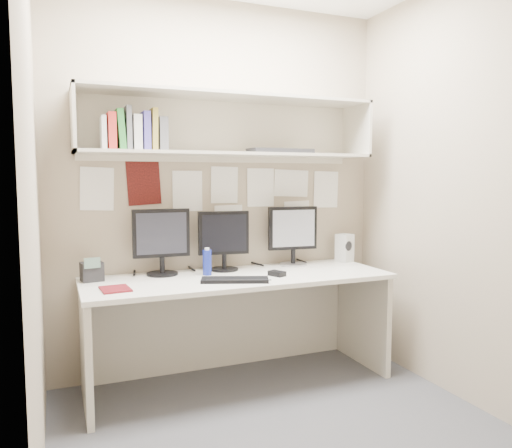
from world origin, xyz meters
name	(u,v)px	position (x,y,z in m)	size (l,w,h in m)	color
floor	(280,427)	(0.00, 0.00, 0.00)	(2.40, 2.00, 0.01)	#424247
wall_back	(222,188)	(0.00, 1.00, 1.30)	(2.40, 0.02, 2.60)	gray
wall_front	(404,199)	(0.00, -1.00, 1.30)	(2.40, 0.02, 2.60)	gray
wall_left	(32,195)	(-1.20, 0.00, 1.30)	(0.02, 2.00, 2.60)	gray
wall_right	(457,189)	(1.20, 0.00, 1.30)	(0.02, 2.00, 2.60)	gray
desk	(239,329)	(0.00, 0.65, 0.37)	(2.00, 0.70, 0.73)	silver
overhead_hutch	(228,126)	(0.00, 0.86, 1.72)	(2.00, 0.38, 0.40)	beige
pinned_papers	(222,195)	(0.00, 0.99, 1.25)	(1.92, 0.01, 0.48)	white
monitor_left	(161,239)	(-0.46, 0.87, 0.97)	(0.38, 0.21, 0.44)	black
monitor_center	(224,238)	(-0.03, 0.87, 0.96)	(0.35, 0.19, 0.41)	black
monitor_right	(293,233)	(0.50, 0.87, 0.97)	(0.37, 0.20, 0.43)	#A5A5AA
keyboard	(235,280)	(-0.09, 0.48, 0.74)	(0.42, 0.15, 0.02)	black
mouse	(277,274)	(0.23, 0.54, 0.75)	(0.07, 0.11, 0.03)	black
speaker	(345,248)	(0.94, 0.85, 0.84)	(0.14, 0.14, 0.21)	beige
blue_bottle	(207,262)	(-0.19, 0.74, 0.82)	(0.06, 0.06, 0.18)	navy
maroon_notebook	(115,289)	(-0.80, 0.52, 0.74)	(0.16, 0.19, 0.01)	#5D1016
desk_phone	(92,271)	(-0.91, 0.83, 0.79)	(0.14, 0.13, 0.16)	black
book_stack	(134,132)	(-0.63, 0.78, 1.66)	(0.40, 0.17, 0.27)	#B9B7B2
hutch_tray	(280,151)	(0.36, 0.79, 1.56)	(0.45, 0.17, 0.03)	black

